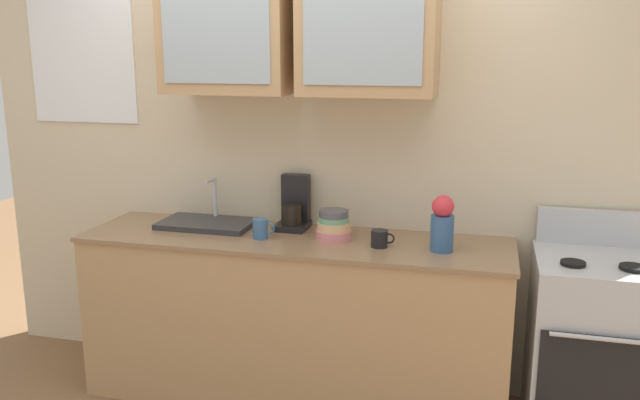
# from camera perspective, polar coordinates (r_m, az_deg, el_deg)

# --- Properties ---
(ground_plane) EXTENTS (10.00, 10.00, 0.00)m
(ground_plane) POSITION_cam_1_polar(r_m,az_deg,el_deg) (3.75, -2.23, -16.72)
(ground_plane) COLOR brown
(back_wall_unit) EXTENTS (3.91, 0.48, 2.78)m
(back_wall_unit) POSITION_cam_1_polar(r_m,az_deg,el_deg) (3.54, -1.20, 8.23)
(back_wall_unit) COLOR beige
(back_wall_unit) RESTS_ON ground_plane
(counter) EXTENTS (2.25, 0.60, 0.90)m
(counter) POSITION_cam_1_polar(r_m,az_deg,el_deg) (3.54, -2.29, -10.35)
(counter) COLOR tan
(counter) RESTS_ON ground_plane
(stove_range) EXTENTS (0.56, 0.61, 1.08)m
(stove_range) POSITION_cam_1_polar(r_m,az_deg,el_deg) (3.45, 22.63, -11.95)
(stove_range) COLOR silver
(stove_range) RESTS_ON ground_plane
(sink_faucet) EXTENTS (0.51, 0.30, 0.26)m
(sink_faucet) POSITION_cam_1_polar(r_m,az_deg,el_deg) (3.66, -9.88, -1.96)
(sink_faucet) COLOR #2D2D30
(sink_faucet) RESTS_ON counter
(bowl_stack) EXTENTS (0.18, 0.18, 0.15)m
(bowl_stack) POSITION_cam_1_polar(r_m,az_deg,el_deg) (3.35, 1.21, -2.26)
(bowl_stack) COLOR #D87F84
(bowl_stack) RESTS_ON counter
(vase) EXTENTS (0.11, 0.11, 0.28)m
(vase) POSITION_cam_1_polar(r_m,az_deg,el_deg) (3.19, 10.69, -2.06)
(vase) COLOR #33598C
(vase) RESTS_ON counter
(cup_near_sink) EXTENTS (0.12, 0.08, 0.10)m
(cup_near_sink) POSITION_cam_1_polar(r_m,az_deg,el_deg) (3.37, -5.23, -2.52)
(cup_near_sink) COLOR #38608C
(cup_near_sink) RESTS_ON counter
(cup_near_bowls) EXTENTS (0.12, 0.08, 0.09)m
(cup_near_bowls) POSITION_cam_1_polar(r_m,az_deg,el_deg) (3.23, 5.27, -3.39)
(cup_near_bowls) COLOR black
(cup_near_bowls) RESTS_ON counter
(coffee_maker) EXTENTS (0.17, 0.20, 0.29)m
(coffee_maker) POSITION_cam_1_polar(r_m,az_deg,el_deg) (3.56, -2.31, -0.73)
(coffee_maker) COLOR black
(coffee_maker) RESTS_ON counter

